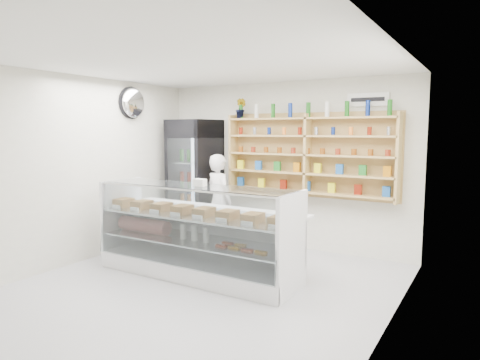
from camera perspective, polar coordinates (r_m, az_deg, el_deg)
The scene contains 8 objects.
room at distance 5.18m, azimuth -6.03°, elevation 0.09°, with size 5.00×5.00×5.00m.
display_counter at distance 5.98m, azimuth -5.67°, elevation -9.31°, with size 2.88×0.86×1.25m.
shop_worker at distance 7.29m, azimuth -2.79°, elevation -2.79°, with size 0.58×0.38×1.59m, color silver.
drinks_cooler at distance 7.88m, azimuth -6.05°, elevation 0.07°, with size 0.83×0.81×2.18m.
wall_shelving at distance 6.97m, azimuth 8.99°, elevation 3.31°, with size 2.84×0.28×1.33m.
potted_plant at distance 7.53m, azimuth 0.11°, elevation 9.51°, with size 0.19×0.15×0.34m, color #1E6626.
security_mirror at distance 7.50m, azimuth -14.02°, elevation 9.96°, with size 0.15×0.50×0.50m, color silver.
wall_sign at distance 6.82m, azimuth 16.68°, elevation 10.24°, with size 0.62×0.03×0.20m, color white.
Camera 1 is at (3.10, -4.11, 1.98)m, focal length 32.00 mm.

